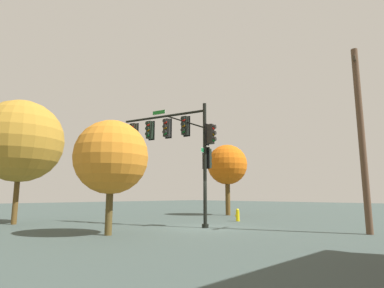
% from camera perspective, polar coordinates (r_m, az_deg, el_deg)
% --- Properties ---
extents(ground_plane, '(120.00, 120.00, 0.00)m').
position_cam_1_polar(ground_plane, '(17.48, 2.42, -14.92)').
color(ground_plane, '#3A4844').
extents(signal_pole_assembly, '(6.24, 2.44, 6.92)m').
position_cam_1_polar(signal_pole_assembly, '(18.55, -2.43, 0.95)').
color(signal_pole_assembly, black).
rests_on(signal_pole_assembly, ground_plane).
extents(utility_pole, '(0.55, 1.78, 8.82)m').
position_cam_1_polar(utility_pole, '(16.81, 28.32, 1.43)').
color(utility_pole, brown).
rests_on(utility_pole, ground_plane).
extents(fire_hydrant, '(0.33, 0.24, 0.83)m').
position_cam_1_polar(fire_hydrant, '(21.82, 8.26, -12.60)').
color(fire_hydrant, yellow).
rests_on(fire_hydrant, ground_plane).
extents(tree_near, '(3.37, 3.37, 5.15)m').
position_cam_1_polar(tree_near, '(14.82, -14.41, -2.31)').
color(tree_near, '#50401E').
rests_on(tree_near, ground_plane).
extents(tree_mid, '(3.51, 3.51, 6.14)m').
position_cam_1_polar(tree_mid, '(28.04, 6.39, -3.78)').
color(tree_mid, brown).
rests_on(tree_mid, ground_plane).
extents(tree_far, '(5.12, 5.12, 7.63)m').
position_cam_1_polar(tree_far, '(22.35, -28.57, 0.48)').
color(tree_far, brown).
rests_on(tree_far, ground_plane).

